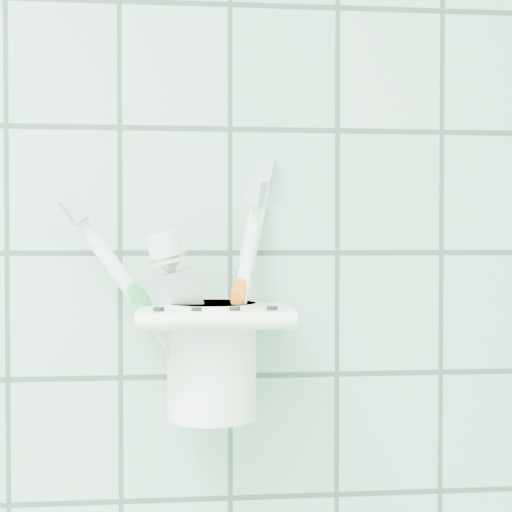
{
  "coord_description": "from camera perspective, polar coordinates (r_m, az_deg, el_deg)",
  "views": [
    {
      "loc": [
        0.65,
        0.56,
        1.37
      ],
      "look_at": [
        0.7,
        1.1,
        1.36
      ],
      "focal_mm": 50.0,
      "sensor_mm": 36.0,
      "label": 1
    }
  ],
  "objects": [
    {
      "name": "toothpaste_tube",
      "position": [
        0.6,
        -4.16,
        -3.88
      ],
      "size": [
        0.07,
        0.04,
        0.16
      ],
      "rotation": [
        0.06,
        -0.24,
        0.1
      ],
      "color": "silver",
      "rests_on": "cup"
    },
    {
      "name": "toothbrush_orange",
      "position": [
        0.59,
        -2.78,
        -2.82
      ],
      "size": [
        0.04,
        0.04,
        0.19
      ],
      "rotation": [
        0.02,
        0.22,
        -0.64
      ],
      "color": "white",
      "rests_on": "cup"
    },
    {
      "name": "toothbrush_blue",
      "position": [
        0.59,
        -3.13,
        -1.32
      ],
      "size": [
        0.06,
        0.06,
        0.22
      ],
      "rotation": [
        -0.3,
        0.17,
        -0.18
      ],
      "color": "white",
      "rests_on": "cup"
    },
    {
      "name": "cup",
      "position": [
        0.6,
        -3.56,
        -7.91
      ],
      "size": [
        0.08,
        0.08,
        0.1
      ],
      "color": "white",
      "rests_on": "holder_bracket"
    },
    {
      "name": "toothbrush_pink",
      "position": [
        0.61,
        -3.5,
        -1.74
      ],
      "size": [
        0.12,
        0.02,
        0.2
      ],
      "rotation": [
        -0.25,
        -0.57,
        0.46
      ],
      "color": "white",
      "rests_on": "cup"
    },
    {
      "name": "holder_bracket",
      "position": [
        0.59,
        -3.35,
        -4.89
      ],
      "size": [
        0.12,
        0.1,
        0.04
      ],
      "color": "white",
      "rests_on": "wall_back"
    }
  ]
}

